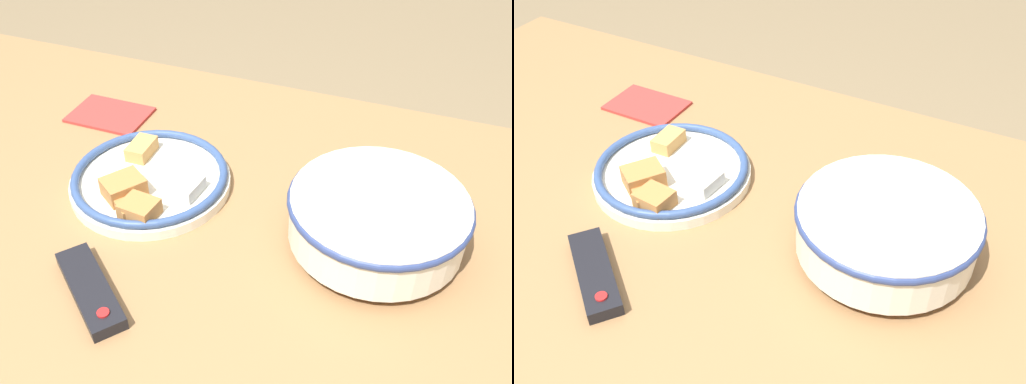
% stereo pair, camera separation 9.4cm
% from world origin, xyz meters
% --- Properties ---
extents(dining_table, '(1.59, 0.91, 0.71)m').
position_xyz_m(dining_table, '(0.00, 0.00, 0.64)').
color(dining_table, olive).
rests_on(dining_table, ground_plane).
extents(noodle_bowl, '(0.27, 0.27, 0.09)m').
position_xyz_m(noodle_bowl, '(-0.29, -0.05, 0.76)').
color(noodle_bowl, silver).
rests_on(noodle_bowl, dining_table).
extents(food_plate, '(0.27, 0.27, 0.05)m').
position_xyz_m(food_plate, '(0.09, -0.05, 0.73)').
color(food_plate, silver).
rests_on(food_plate, dining_table).
extents(tv_remote, '(0.16, 0.14, 0.02)m').
position_xyz_m(tv_remote, '(0.05, 0.19, 0.72)').
color(tv_remote, black).
rests_on(tv_remote, dining_table).
extents(folded_napkin, '(0.15, 0.11, 0.01)m').
position_xyz_m(folded_napkin, '(0.27, -0.22, 0.71)').
color(folded_napkin, '#B2332D').
rests_on(folded_napkin, dining_table).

